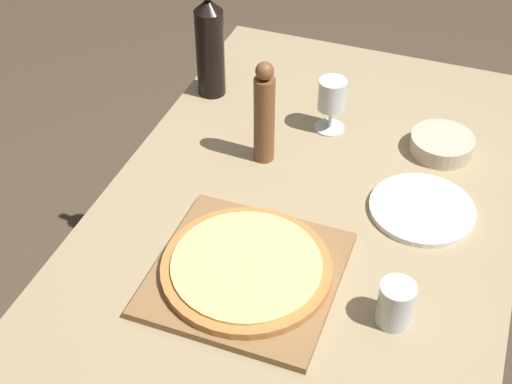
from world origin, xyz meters
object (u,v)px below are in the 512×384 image
wine_glass (332,97)px  small_bowl (442,144)px  pizza (246,267)px  pepper_mill (264,114)px  wine_bottle (210,45)px

wine_glass → small_bowl: size_ratio=0.93×
wine_glass → small_bowl: 0.30m
pizza → wine_glass: size_ratio=2.42×
pizza → pepper_mill: 0.41m
wine_bottle → pizza: bearing=-61.1°
pizza → wine_glass: wine_glass is taller
pepper_mill → small_bowl: pepper_mill is taller
wine_glass → wine_bottle: bearing=171.7°
wine_bottle → pepper_mill: wine_bottle is taller
wine_bottle → small_bowl: size_ratio=2.28×
wine_bottle → wine_glass: size_ratio=2.46×
pepper_mill → wine_glass: 0.22m
wine_bottle → pepper_mill: 0.33m
pepper_mill → small_bowl: (0.41, 0.18, -0.11)m
pizza → wine_bottle: (-0.34, 0.62, 0.12)m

